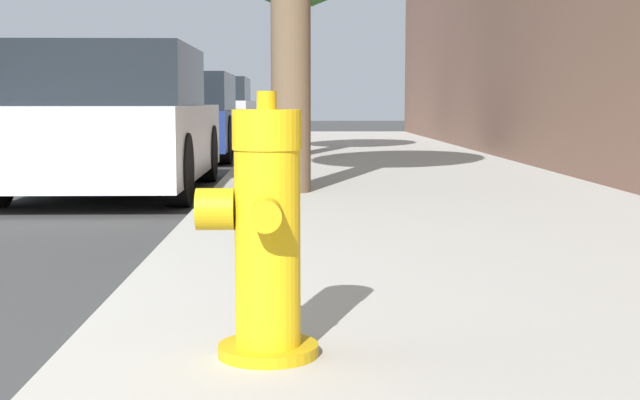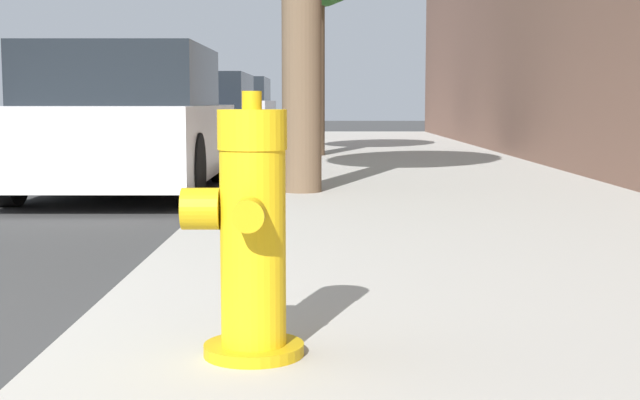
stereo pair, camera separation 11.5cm
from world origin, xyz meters
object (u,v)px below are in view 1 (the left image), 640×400
fire_hydrant (265,236)px  parked_car_mid (181,117)px  parked_car_far (213,110)px  parked_car_near (113,124)px

fire_hydrant → parked_car_mid: parked_car_mid is taller
parked_car_far → parked_car_mid: bearing=-89.3°
parked_car_near → parked_car_far: parked_car_far is taller
fire_hydrant → parked_car_far: parked_car_far is taller
parked_car_near → parked_car_mid: bearing=90.2°
parked_car_far → fire_hydrant: bearing=-84.3°
fire_hydrant → parked_car_near: 6.51m
parked_car_far → parked_car_near: bearing=-89.6°
fire_hydrant → parked_car_far: 18.14m
fire_hydrant → parked_car_near: (-1.71, 6.28, 0.18)m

